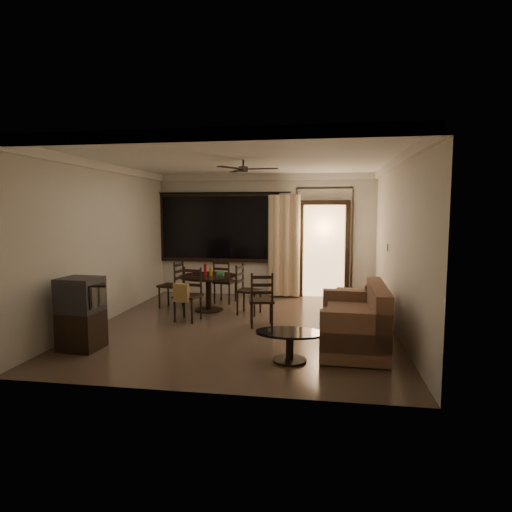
% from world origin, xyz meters
% --- Properties ---
extents(ground, '(5.50, 5.50, 0.00)m').
position_xyz_m(ground, '(0.00, 0.00, 0.00)').
color(ground, '#7F6651').
rests_on(ground, ground).
extents(room_shell, '(5.50, 6.70, 5.50)m').
position_xyz_m(room_shell, '(0.59, 1.77, 1.83)').
color(room_shell, beige).
rests_on(room_shell, ground).
extents(dining_table, '(1.12, 1.12, 0.92)m').
position_xyz_m(dining_table, '(-0.88, 1.01, 0.55)').
color(dining_table, black).
rests_on(dining_table, ground).
extents(dining_chair_west, '(0.49, 0.49, 0.95)m').
position_xyz_m(dining_chair_west, '(-1.71, 1.16, 0.28)').
color(dining_chair_west, black).
rests_on(dining_chair_west, ground).
extents(dining_chair_east, '(0.49, 0.49, 0.95)m').
position_xyz_m(dining_chair_east, '(-0.07, 0.85, 0.28)').
color(dining_chair_east, black).
rests_on(dining_chair_east, ground).
extents(dining_chair_south, '(0.49, 0.54, 0.95)m').
position_xyz_m(dining_chair_south, '(-1.05, 0.16, 0.31)').
color(dining_chair_south, black).
rests_on(dining_chair_south, ground).
extents(dining_chair_north, '(0.49, 0.49, 0.95)m').
position_xyz_m(dining_chair_north, '(-0.74, 1.78, 0.28)').
color(dining_chair_north, black).
rests_on(dining_chair_north, ground).
extents(tv_cabinet, '(0.58, 0.52, 1.03)m').
position_xyz_m(tv_cabinet, '(-2.05, -1.58, 0.52)').
color(tv_cabinet, black).
rests_on(tv_cabinet, ground).
extents(sofa, '(0.94, 1.70, 0.90)m').
position_xyz_m(sofa, '(1.83, -0.93, 0.36)').
color(sofa, '#482321').
rests_on(sofa, ground).
extents(armchair, '(0.93, 0.93, 0.77)m').
position_xyz_m(armchair, '(1.93, 0.17, 0.32)').
color(armchair, '#482321').
rests_on(armchair, ground).
extents(coffee_table, '(0.90, 0.54, 0.40)m').
position_xyz_m(coffee_table, '(0.91, -1.62, 0.26)').
color(coffee_table, black).
rests_on(coffee_table, ground).
extents(side_chair, '(0.49, 0.49, 0.94)m').
position_xyz_m(side_chair, '(0.31, 0.01, 0.28)').
color(side_chair, black).
rests_on(side_chair, ground).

